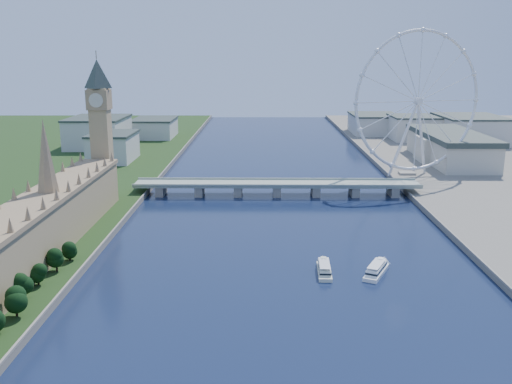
{
  "coord_description": "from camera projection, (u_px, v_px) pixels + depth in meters",
  "views": [
    {
      "loc": [
        -11.58,
        -130.85,
        105.64
      ],
      "look_at": [
        -15.21,
        210.0,
        23.79
      ],
      "focal_mm": 40.0,
      "sensor_mm": 36.0,
      "label": 1
    }
  ],
  "objects": [
    {
      "name": "westminster_bridge",
      "position": [
        277.0,
        186.0,
        441.91
      ],
      "size": [
        220.0,
        22.0,
        9.5
      ],
      "color": "gray",
      "rests_on": "ground"
    },
    {
      "name": "tour_boat_near",
      "position": [
        324.0,
        273.0,
        283.5
      ],
      "size": [
        8.07,
        27.32,
        5.95
      ],
      "primitive_type": null,
      "rotation": [
        0.0,
        0.0,
        -0.04
      ],
      "color": "silver",
      "rests_on": "ground"
    },
    {
      "name": "tour_boat_far",
      "position": [
        376.0,
        274.0,
        282.44
      ],
      "size": [
        18.62,
        28.3,
        6.17
      ],
      "primitive_type": null,
      "rotation": [
        0.0,
        0.0,
        -0.45
      ],
      "color": "white",
      "rests_on": "ground"
    },
    {
      "name": "parliament_range",
      "position": [
        51.0,
        218.0,
        314.07
      ],
      "size": [
        24.0,
        200.0,
        70.0
      ],
      "color": "tan",
      "rests_on": "ground"
    },
    {
      "name": "city_skyline",
      "position": [
        304.0,
        130.0,
        691.97
      ],
      "size": [
        505.0,
        280.0,
        32.0
      ],
      "color": "beige",
      "rests_on": "ground"
    },
    {
      "name": "county_hall",
      "position": [
        449.0,
        164.0,
        568.05
      ],
      "size": [
        54.0,
        144.0,
        35.0
      ],
      "primitive_type": null,
      "color": "beige",
      "rests_on": "ground"
    },
    {
      "name": "big_ben",
      "position": [
        100.0,
        111.0,
        407.85
      ],
      "size": [
        20.02,
        20.02,
        110.0
      ],
      "color": "tan",
      "rests_on": "ground"
    },
    {
      "name": "london_eye",
      "position": [
        418.0,
        102.0,
        480.0
      ],
      "size": [
        113.6,
        39.12,
        124.3
      ],
      "color": "silver",
      "rests_on": "ground"
    }
  ]
}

